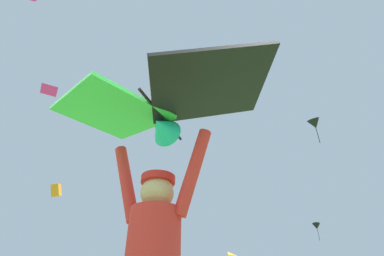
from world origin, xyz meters
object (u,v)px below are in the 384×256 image
held_stunt_kite (158,106)px  distant_kite_black_mid_left (317,226)px  distant_kite_black_overhead_distant (206,79)px  distant_kite_magenta_high_right (49,90)px  distant_kite_orange_far_center (56,190)px  distant_kite_black_mid_right (315,124)px

held_stunt_kite → distant_kite_black_mid_left: (10.66, 33.03, 7.04)m
distant_kite_black_overhead_distant → distant_kite_black_mid_left: bearing=50.4°
distant_kite_black_overhead_distant → distant_kite_magenta_high_right: distant_kite_black_overhead_distant is taller
distant_kite_orange_far_center → distant_kite_magenta_high_right: 5.96m
distant_kite_black_mid_left → distant_kite_orange_far_center: bearing=-135.2°
held_stunt_kite → distant_kite_black_mid_right: distant_kite_black_mid_right is taller
distant_kite_black_mid_left → distant_kite_magenta_high_right: distant_kite_magenta_high_right is taller
distant_kite_orange_far_center → distant_kite_black_mid_right: bearing=16.1°
distant_kite_black_mid_left → distant_kite_orange_far_center: (-20.02, -19.88, -2.32)m
distant_kite_black_overhead_distant → distant_kite_black_mid_left: (11.33, 13.67, -11.34)m
distant_kite_black_overhead_distant → distant_kite_orange_far_center: size_ratio=1.07×
distant_kite_black_overhead_distant → distant_kite_black_mid_right: size_ratio=0.39×
distant_kite_black_mid_left → distant_kite_orange_far_center: 28.31m
distant_kite_black_overhead_distant → distant_kite_black_mid_right: 11.19m
distant_kite_black_overhead_distant → distant_kite_orange_far_center: bearing=-144.4°
held_stunt_kite → distant_kite_magenta_high_right: distant_kite_magenta_high_right is taller
held_stunt_kite → distant_kite_black_overhead_distant: bearing=92.0°
held_stunt_kite → distant_kite_black_mid_right: size_ratio=0.81×
held_stunt_kite → distant_kite_magenta_high_right: bearing=134.0°
held_stunt_kite → distant_kite_black_mid_left: bearing=72.1°
distant_kite_black_mid_right → distant_kite_magenta_high_right: distant_kite_black_mid_right is taller
held_stunt_kite → distant_kite_black_mid_right: bearing=66.2°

